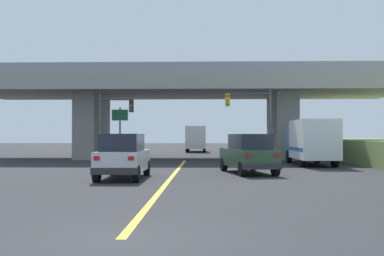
# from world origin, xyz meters

# --- Properties ---
(ground) EXTENTS (160.00, 160.00, 0.00)m
(ground) POSITION_xyz_m (0.00, 30.66, 0.00)
(ground) COLOR #2B2B2D
(overpass_bridge) EXTENTS (35.46, 10.22, 7.38)m
(overpass_bridge) POSITION_xyz_m (0.00, 30.66, 5.25)
(overpass_bridge) COLOR gray
(overpass_bridge) RESTS_ON ground
(lane_divider_stripe) EXTENTS (0.20, 27.60, 0.01)m
(lane_divider_stripe) POSITION_xyz_m (0.00, 13.80, 0.00)
(lane_divider_stripe) COLOR yellow
(lane_divider_stripe) RESTS_ON ground
(suv_lead) EXTENTS (1.91, 4.60, 2.02)m
(suv_lead) POSITION_xyz_m (-2.11, 12.20, 1.01)
(suv_lead) COLOR silver
(suv_lead) RESTS_ON ground
(suv_crossing) EXTENTS (2.80, 5.01, 2.02)m
(suv_crossing) POSITION_xyz_m (3.79, 15.31, 1.01)
(suv_crossing) COLOR #2D4C33
(suv_crossing) RESTS_ON ground
(box_truck) EXTENTS (2.33, 6.71, 2.95)m
(box_truck) POSITION_xyz_m (8.50, 22.13, 1.56)
(box_truck) COLOR navy
(box_truck) RESTS_ON ground
(traffic_signal_nearside) EXTENTS (3.39, 0.36, 5.68)m
(traffic_signal_nearside) POSITION_xyz_m (5.24, 25.89, 3.65)
(traffic_signal_nearside) COLOR #56595E
(traffic_signal_nearside) RESTS_ON ground
(traffic_signal_farside) EXTENTS (2.61, 0.36, 5.33)m
(traffic_signal_farside) POSITION_xyz_m (-5.50, 26.37, 3.36)
(traffic_signal_farside) COLOR #56595E
(traffic_signal_farside) RESTS_ON ground
(highway_sign) EXTENTS (1.31, 0.17, 4.18)m
(highway_sign) POSITION_xyz_m (-5.23, 28.32, 2.99)
(highway_sign) COLOR slate
(highway_sign) RESTS_ON ground
(semi_truck_distant) EXTENTS (2.33, 6.87, 3.03)m
(semi_truck_distant) POSITION_xyz_m (0.45, 47.10, 1.60)
(semi_truck_distant) COLOR red
(semi_truck_distant) RESTS_ON ground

